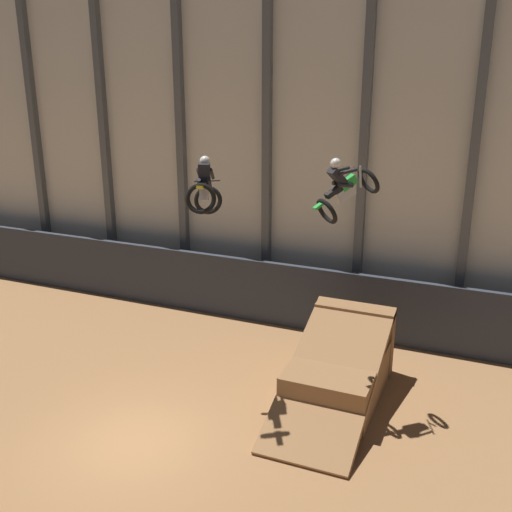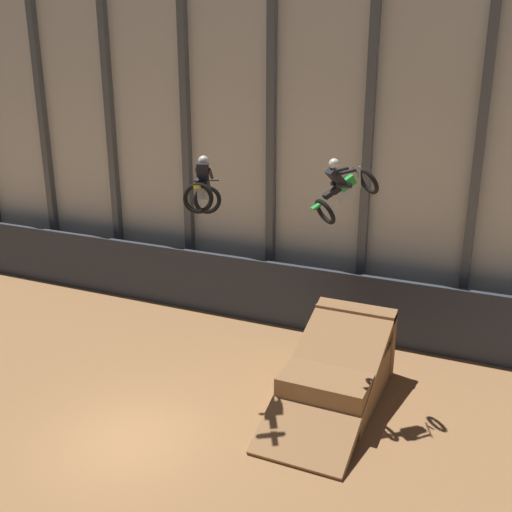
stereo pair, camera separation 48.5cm
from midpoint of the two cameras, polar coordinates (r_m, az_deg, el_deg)
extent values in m
plane|color=#996B42|center=(15.77, -12.60, -17.03)|extent=(60.00, 60.00, 0.00)
cube|color=beige|center=(21.19, 0.57, 9.49)|extent=(32.00, 0.12, 11.56)
cube|color=#4C5156|center=(26.52, -20.69, 10.10)|extent=(0.28, 0.28, 11.56)
cube|color=#4C5156|center=(24.35, -14.75, 10.04)|extent=(0.28, 0.28, 11.56)
cube|color=#4C5156|center=(22.49, -7.75, 9.84)|extent=(0.28, 0.28, 11.56)
cube|color=#4C5156|center=(21.01, 0.36, 9.42)|extent=(0.28, 0.28, 11.56)
cube|color=#4C5156|center=(19.99, 9.46, 8.72)|extent=(0.28, 0.28, 11.56)
cube|color=#4C5156|center=(19.51, 19.23, 7.74)|extent=(0.28, 0.28, 11.56)
cube|color=#2D333D|center=(21.36, -0.64, -3.34)|extent=(31.36, 0.20, 2.29)
cube|color=olive|center=(17.20, 7.07, -11.13)|extent=(2.32, 3.75, 1.20)
cube|color=olive|center=(18.41, 8.51, -7.72)|extent=(2.36, 0.50, 2.00)
cube|color=#996B42|center=(16.32, 6.34, -11.20)|extent=(2.36, 5.42, 2.19)
torus|color=black|center=(15.55, -5.48, 5.31)|extent=(0.78, 0.52, 0.73)
torus|color=black|center=(14.16, -6.26, 5.44)|extent=(0.78, 0.52, 0.73)
cube|color=#B7B7BC|center=(14.81, -5.88, 5.84)|extent=(0.37, 0.60, 0.40)
cube|color=yellow|center=(14.98, -5.78, 6.58)|extent=(0.35, 0.52, 0.34)
cube|color=black|center=(14.59, -6.01, 6.74)|extent=(0.35, 0.59, 0.25)
cube|color=yellow|center=(14.07, -6.32, 6.51)|extent=(0.26, 0.39, 0.15)
cylinder|color=#B7B7BC|center=(15.38, -5.57, 6.22)|extent=(0.18, 0.37, 0.48)
cylinder|color=black|center=(15.35, -5.59, 7.12)|extent=(0.57, 0.40, 0.04)
cube|color=black|center=(14.80, -5.89, 7.78)|extent=(0.34, 0.30, 0.51)
sphere|color=silver|center=(14.93, -5.83, 8.98)|extent=(0.35, 0.39, 0.32)
cylinder|color=black|center=(14.87, -6.32, 6.76)|extent=(0.23, 0.37, 0.39)
cylinder|color=black|center=(14.83, -5.40, 6.76)|extent=(0.23, 0.37, 0.39)
cylinder|color=black|center=(15.07, -6.36, 7.79)|extent=(0.24, 0.47, 0.36)
cylinder|color=black|center=(15.02, -5.15, 7.80)|extent=(0.24, 0.47, 0.36)
torus|color=black|center=(15.40, 9.81, 7.06)|extent=(0.84, 0.80, 0.70)
torus|color=black|center=(14.83, 5.83, 4.26)|extent=(0.84, 0.80, 0.70)
cube|color=#B7B7BC|center=(15.03, 7.55, 5.97)|extent=(0.52, 0.57, 0.49)
cube|color=green|center=(15.01, 7.78, 6.94)|extent=(0.47, 0.51, 0.42)
cube|color=black|center=(14.84, 6.59, 6.20)|extent=(0.48, 0.53, 0.36)
cube|color=green|center=(14.68, 5.17, 4.87)|extent=(0.33, 0.36, 0.22)
cylinder|color=#B7B7BC|center=(15.22, 9.02, 7.47)|extent=(0.11, 0.12, 0.55)
cylinder|color=black|center=(15.10, 8.60, 8.15)|extent=(0.29, 0.62, 0.04)
cube|color=black|center=(14.80, 6.80, 7.51)|extent=(0.52, 0.55, 0.48)
sphere|color=silver|center=(14.71, 6.66, 8.75)|extent=(0.42, 0.44, 0.35)
cylinder|color=black|center=(15.03, 7.06, 6.87)|extent=(0.36, 0.40, 0.16)
cylinder|color=black|center=(14.84, 7.59, 6.70)|extent=(0.36, 0.40, 0.16)
cylinder|color=black|center=(15.02, 7.12, 8.15)|extent=(0.40, 0.46, 0.15)
cylinder|color=black|center=(14.76, 7.83, 7.94)|extent=(0.40, 0.46, 0.15)
camera|label=1|loc=(0.24, -90.83, -0.27)|focal=42.00mm
camera|label=2|loc=(0.24, 89.17, 0.27)|focal=42.00mm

